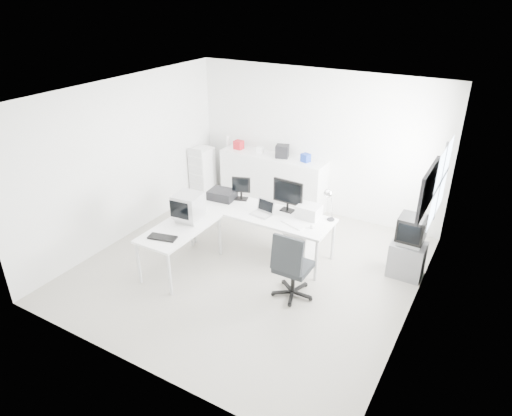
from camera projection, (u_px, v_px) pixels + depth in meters
The scene contains 30 objects.
floor at pixel (250, 268), 7.41m from camera, with size 5.00×5.00×0.01m, color silver.
ceiling at pixel (249, 95), 6.17m from camera, with size 5.00×5.00×0.01m, color white.
back_wall at pixel (316, 143), 8.73m from camera, with size 5.00×0.02×2.80m, color white.
left_wall at pixel (126, 160), 7.91m from camera, with size 0.02×5.00×2.80m, color white.
right_wall at pixel (422, 230), 5.67m from camera, with size 0.02×5.00×2.80m, color white.
window at pixel (441, 182), 6.52m from camera, with size 0.02×1.20×1.10m, color white, non-canonical shape.
wall_picture at pixel (428, 190), 5.54m from camera, with size 0.04×0.90×0.60m, color black, non-canonical shape.
main_desk at pixel (262, 232), 7.72m from camera, with size 2.40×0.80×0.75m, color white, non-canonical shape.
side_desk at pixel (181, 248), 7.25m from camera, with size 0.70×1.40×0.75m, color white, non-canonical shape.
drawer_pedestal at pixel (300, 245), 7.48m from camera, with size 0.40×0.50×0.60m, color white.
inkjet_printer at pixel (222, 195), 7.98m from camera, with size 0.45×0.35×0.16m, color black.
lcd_monitor_small at pixel (241, 189), 7.91m from camera, with size 0.32×0.18×0.40m, color black, non-canonical shape.
lcd_monitor_large at pixel (288, 196), 7.47m from camera, with size 0.53×0.21×0.56m, color black, non-canonical shape.
laptop at pixel (261, 209), 7.41m from camera, with size 0.32×0.33×0.21m, color #B7B7BA, non-canonical shape.
white_keyboard at pixel (293, 224), 7.14m from camera, with size 0.42×0.13×0.02m, color white.
white_mouse at pixel (312, 226), 7.04m from camera, with size 0.06×0.06×0.06m, color white.
laser_printer at pixel (309, 211), 7.35m from camera, with size 0.36×0.31×0.20m, color silver.
desk_lamp at pixel (332, 207), 7.19m from camera, with size 0.16×0.16×0.47m, color silver, non-canonical shape.
crt_monitor at pixel (188, 207), 7.17m from camera, with size 0.43×0.43×0.50m, color #B7B7BA, non-canonical shape.
black_keyboard at pixel (162, 237), 6.77m from camera, with size 0.43×0.17×0.03m, color black.
office_chair at pixel (294, 264), 6.53m from camera, with size 0.63×0.63×1.09m, color #222527, non-canonical shape.
tv_cabinet at pixel (407, 259), 7.12m from camera, with size 0.52×0.42×0.57m, color slate.
crt_tv at pixel (412, 231), 6.89m from camera, with size 0.50×0.48×0.45m, color black, non-canonical shape.
sideboard at pixel (273, 181), 9.26m from camera, with size 2.18×0.55×1.09m, color white.
clutter_box_a at pixel (239, 145), 9.34m from camera, with size 0.17×0.16×0.17m, color red.
clutter_box_b at pixel (260, 150), 9.12m from camera, with size 0.13×0.11×0.13m, color white.
clutter_box_c at pixel (282, 151), 8.87m from camera, with size 0.24×0.22×0.24m, color black.
clutter_box_d at pixel (306, 158), 8.67m from camera, with size 0.16×0.14×0.16m, color #16349E.
clutter_bottle at pixel (228, 141), 9.49m from camera, with size 0.07×0.07×0.22m, color white.
filing_cabinet at pixel (203, 173), 9.65m from camera, with size 0.38×0.45×1.08m, color white.
Camera 1 is at (3.19, -5.33, 4.16)m, focal length 32.00 mm.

